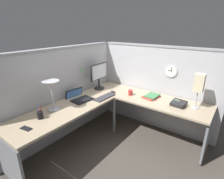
% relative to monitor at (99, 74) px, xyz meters
% --- Properties ---
extents(ground_plane, '(6.80, 6.80, 0.00)m').
position_rel_monitor_xyz_m(ground_plane, '(-0.32, -0.64, -1.02)').
color(ground_plane, '#4C443D').
extents(cubicle_wall_back, '(2.57, 0.12, 1.58)m').
position_rel_monitor_xyz_m(cubicle_wall_back, '(-0.68, 0.23, -0.23)').
color(cubicle_wall_back, '#B2B2B7').
rests_on(cubicle_wall_back, ground).
extents(cubicle_wall_right, '(0.12, 2.37, 1.58)m').
position_rel_monitor_xyz_m(cubicle_wall_right, '(0.55, -0.90, -0.23)').
color(cubicle_wall_right, '#B2B2B7').
rests_on(cubicle_wall_right, ground).
extents(desk, '(2.35, 2.15, 0.73)m').
position_rel_monitor_xyz_m(desk, '(-0.47, -0.69, -0.39)').
color(desk, tan).
rests_on(desk, ground).
extents(monitor, '(0.46, 0.20, 0.50)m').
position_rel_monitor_xyz_m(monitor, '(0.00, 0.00, 0.00)').
color(monitor, '#232326').
rests_on(monitor, desk).
extents(laptop, '(0.37, 0.41, 0.22)m').
position_rel_monitor_xyz_m(laptop, '(-0.60, -0.05, -0.27)').
color(laptop, black).
rests_on(laptop, desk).
extents(keyboard, '(0.43, 0.15, 0.02)m').
position_rel_monitor_xyz_m(keyboard, '(-0.30, -0.38, -0.28)').
color(keyboard, '#38383D').
rests_on(keyboard, desk).
extents(computer_mouse, '(0.06, 0.10, 0.03)m').
position_rel_monitor_xyz_m(computer_mouse, '(-0.02, -0.35, -0.28)').
color(computer_mouse, '#232326').
rests_on(computer_mouse, desk).
extents(desk_lamp_dome, '(0.24, 0.24, 0.44)m').
position_rel_monitor_xyz_m(desk_lamp_dome, '(-1.10, -0.06, 0.07)').
color(desk_lamp_dome, '#B7BABF').
rests_on(desk_lamp_dome, desk).
extents(pen_cup, '(0.08, 0.08, 0.18)m').
position_rel_monitor_xyz_m(pen_cup, '(-1.37, -0.14, -0.24)').
color(pen_cup, black).
rests_on(pen_cup, desk).
extents(cell_phone, '(0.09, 0.15, 0.01)m').
position_rel_monitor_xyz_m(cell_phone, '(-1.62, -0.22, -0.29)').
color(cell_phone, black).
rests_on(cell_phone, desk).
extents(office_phone, '(0.21, 0.23, 0.11)m').
position_rel_monitor_xyz_m(office_phone, '(0.13, -1.50, -0.26)').
color(office_phone, '#232326').
rests_on(office_phone, desk).
extents(book_stack, '(0.31, 0.26, 0.04)m').
position_rel_monitor_xyz_m(book_stack, '(0.20, -1.02, -0.27)').
color(book_stack, '#BF3F38').
rests_on(book_stack, desk).
extents(desk_lamp_paper, '(0.13, 0.13, 0.53)m').
position_rel_monitor_xyz_m(desk_lamp_paper, '(0.20, -1.72, 0.09)').
color(desk_lamp_paper, '#B7BABF').
rests_on(desk_lamp_paper, desk).
extents(coffee_mug, '(0.08, 0.08, 0.10)m').
position_rel_monitor_xyz_m(coffee_mug, '(0.07, -0.67, -0.25)').
color(coffee_mug, '#B2332D').
rests_on(coffee_mug, desk).
extents(wall_clock, '(0.04, 0.22, 0.22)m').
position_rel_monitor_xyz_m(wall_clock, '(0.50, -1.21, 0.14)').
color(wall_clock, '#B7BABF').
extents(pinned_note_leftmost, '(0.07, 0.00, 0.07)m').
position_rel_monitor_xyz_m(pinned_note_leftmost, '(-0.26, 0.18, 0.12)').
color(pinned_note_leftmost, '#8CCC99').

